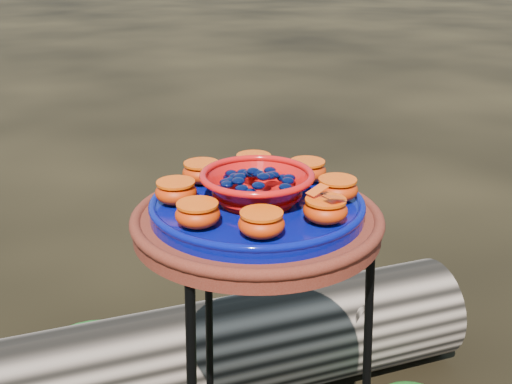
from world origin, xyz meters
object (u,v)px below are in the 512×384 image
cobalt_plate (257,208)px  driftwood_log (193,358)px  red_bowl (257,188)px  terracotta_saucer (257,224)px

cobalt_plate → driftwood_log: 0.75m
red_bowl → cobalt_plate: bearing=0.0°
terracotta_saucer → red_bowl: size_ratio=2.33×
terracotta_saucer → cobalt_plate: cobalt_plate is taller
red_bowl → driftwood_log: (0.06, 0.45, -0.64)m
terracotta_saucer → driftwood_log: size_ratio=0.28×
red_bowl → driftwood_log: 0.78m
cobalt_plate → terracotta_saucer: bearing=0.0°
terracotta_saucer → driftwood_log: 0.73m
red_bowl → driftwood_log: red_bowl is taller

